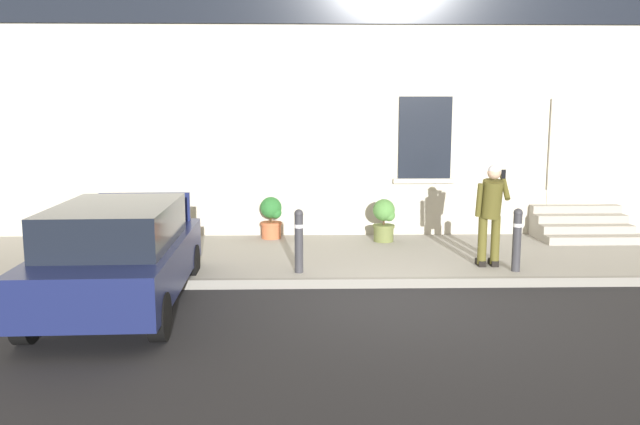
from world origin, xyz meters
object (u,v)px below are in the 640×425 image
Objects in this scene: planter_charcoal at (158,218)px; planter_olive at (384,219)px; person_on_phone at (491,209)px; planter_terracotta at (271,216)px; hatchback_car_navy at (119,253)px; bollard_near_person at (517,237)px; bollard_far_left at (299,239)px.

planter_charcoal is 4.57m from planter_olive.
planter_charcoal is at bearing 169.87° from person_on_phone.
planter_olive is at bearing -9.36° from planter_terracotta.
hatchback_car_navy is 4.07m from planter_charcoal.
planter_olive is at bearing -2.33° from planter_charcoal.
bollard_near_person is 5.05m from planter_terracotta.
bollard_near_person is 1.22× the size of planter_olive.
planter_terracotta is (2.29, 0.19, 0.00)m from planter_charcoal.
bollard_far_left is at bearing -163.56° from person_on_phone.
hatchback_car_navy is 4.79× the size of planter_olive.
planter_olive is (2.29, -0.38, 0.00)m from planter_terracotta.
person_on_phone is 2.02× the size of planter_olive.
bollard_far_left is at bearing -124.32° from planter_olive.
person_on_phone reaches higher than bollard_far_left.
bollard_far_left reaches higher than planter_terracotta.
bollard_near_person and bollard_far_left have the same top height.
planter_terracotta is 2.32m from planter_olive.
planter_charcoal is (-6.08, 2.38, -0.54)m from person_on_phone.
hatchback_car_navy is at bearing -152.49° from person_on_phone.
bollard_near_person reaches higher than planter_olive.
planter_terracotta is at bearing 157.10° from person_on_phone.
hatchback_car_navy is 3.94× the size of bollard_near_person.
person_on_phone reaches higher than hatchback_car_navy.
hatchback_car_navy is at bearing -151.28° from bollard_far_left.
planter_charcoal and planter_terracotta have the same top height.
planter_charcoal is 1.00× the size of planter_terracotta.
hatchback_car_navy is 5.96m from person_on_phone.
hatchback_car_navy reaches higher than planter_terracotta.
planter_olive is at bearing 55.68° from bollard_far_left.
person_on_phone is (5.71, 1.66, 0.36)m from hatchback_car_navy.
planter_olive is (4.57, -0.19, 0.00)m from planter_charcoal.
person_on_phone is at bearing 5.15° from bollard_far_left.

